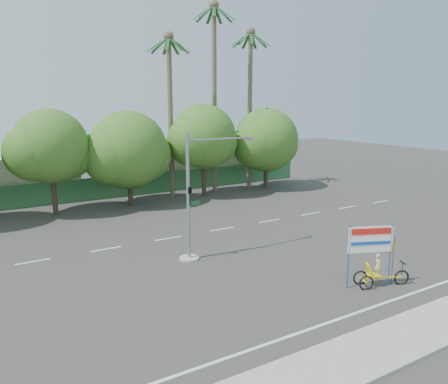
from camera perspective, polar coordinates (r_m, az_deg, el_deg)
ground at (r=22.58m, az=5.88°, el=-10.61°), size 120.00×120.00×0.00m
sidewalk_near at (r=17.77m, az=21.25°, el=-17.76°), size 50.00×2.40×0.12m
fence at (r=40.88m, az=-12.41°, el=0.85°), size 38.00×0.08×2.00m
building_left at (r=43.22m, az=-27.10°, el=1.75°), size 12.00×8.00×4.00m
building_right at (r=47.84m, az=-5.10°, el=3.62°), size 14.00×8.00×3.60m
tree_left at (r=35.26m, az=-21.78°, el=5.23°), size 6.66×5.60×8.07m
tree_center at (r=36.75m, az=-12.45°, el=5.10°), size 7.62×6.40×7.85m
tree_right at (r=39.44m, az=-2.75°, el=6.94°), size 6.90×5.80×8.36m
tree_far_right at (r=43.23m, az=5.50°, el=6.54°), size 7.38×6.20×7.94m
palm_tall at (r=41.65m, az=-1.27°, el=14.40°), size 3.73×3.79×17.45m
palm_mid at (r=43.73m, az=3.41°, el=12.87°), size 3.73×3.79×15.45m
palm_short at (r=39.57m, az=-7.06°, el=12.13°), size 3.73×3.79×14.45m
traffic_signal at (r=23.79m, az=-4.00°, el=-2.01°), size 4.72×1.10×7.00m
trike_billboard at (r=21.82m, az=19.13°, el=-8.53°), size 2.94×1.46×3.11m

